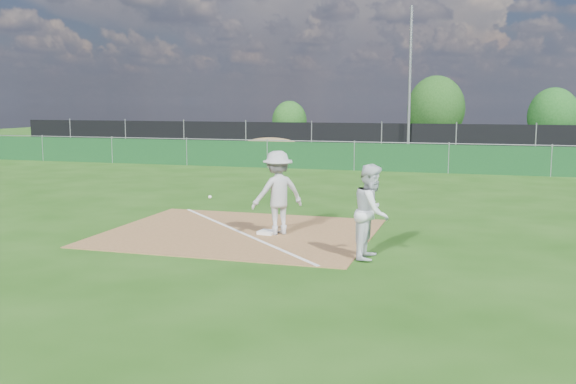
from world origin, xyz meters
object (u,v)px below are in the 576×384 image
object	(u,v)px
car_right	(482,140)
tree_left	(289,121)
play_at_first	(278,193)
runner	(372,212)
car_mid	(395,137)
first_base	(267,232)
light_pole	(410,82)
car_left	(304,137)
tree_mid	(436,109)
tree_right	(553,116)

from	to	relation	value
car_right	tree_left	bearing A→B (deg)	83.88
play_at_first	runner	bearing A→B (deg)	-33.33
car_mid	tree_left	xyz separation A→B (m)	(-8.46, 4.86, 0.83)
tree_left	first_base	bearing A→B (deg)	-74.37
play_at_first	car_right	size ratio (longest dim) A/B	0.50
light_pole	car_left	world-z (taller)	light_pole
play_at_first	light_pole	bearing A→B (deg)	88.40
light_pole	tree_mid	bearing A→B (deg)	86.91
play_at_first	tree_left	distance (m)	33.55
light_pole	car_left	size ratio (longest dim) A/B	1.98
play_at_first	tree_left	size ratio (longest dim) A/B	0.80
first_base	car_mid	size ratio (longest dim) A/B	0.08
runner	car_mid	distance (m)	29.11
play_at_first	tree_right	bearing A→B (deg)	74.44
car_right	tree_mid	size ratio (longest dim) A/B	1.01
light_pole	tree_left	bearing A→B (deg)	132.98
car_right	tree_left	size ratio (longest dim) A/B	1.61
runner	car_right	bearing A→B (deg)	-2.46
first_base	runner	world-z (taller)	runner
tree_mid	tree_right	world-z (taller)	tree_mid
car_mid	tree_mid	size ratio (longest dim) A/B	0.90
light_pole	runner	size ratio (longest dim) A/B	4.38
first_base	car_right	xyz separation A→B (m)	(4.68, 26.35, 0.66)
play_at_first	car_left	bearing A→B (deg)	103.94
play_at_first	car_left	size ratio (longest dim) A/B	0.60
runner	tree_left	distance (m)	35.76
tree_right	tree_mid	bearing A→B (deg)	168.79
play_at_first	tree_right	xyz separation A→B (m)	(8.91, 32.01, 1.05)
first_base	tree_right	distance (m)	33.41
car_left	car_right	size ratio (longest dim) A/B	0.83
play_at_first	first_base	bearing A→B (deg)	-163.79
play_at_first	tree_right	world-z (taller)	tree_right
play_at_first	car_mid	bearing A→B (deg)	91.69
tree_mid	light_pole	bearing A→B (deg)	-93.09
light_pole	car_right	size ratio (longest dim) A/B	1.64
light_pole	tree_mid	world-z (taller)	light_pole
first_base	tree_mid	world-z (taller)	tree_mid
tree_mid	first_base	bearing A→B (deg)	-92.52
car_mid	car_right	xyz separation A→B (m)	(5.25, -1.09, -0.01)
car_left	tree_right	size ratio (longest dim) A/B	1.03
tree_mid	runner	bearing A→B (deg)	-88.14
car_left	tree_mid	distance (m)	10.42
car_mid	tree_right	world-z (taller)	tree_right
car_right	tree_left	xyz separation A→B (m)	(-13.72, 5.96, 0.84)
first_base	play_at_first	size ratio (longest dim) A/B	0.15
first_base	play_at_first	world-z (taller)	play_at_first
car_right	tree_mid	world-z (taller)	tree_mid
light_pole	car_right	xyz separation A→B (m)	(3.84, 4.64, -3.28)
car_left	tree_mid	xyz separation A→B (m)	(7.96, 6.47, 1.78)
tree_left	tree_right	distance (m)	18.19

